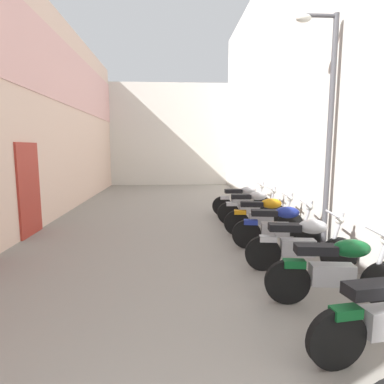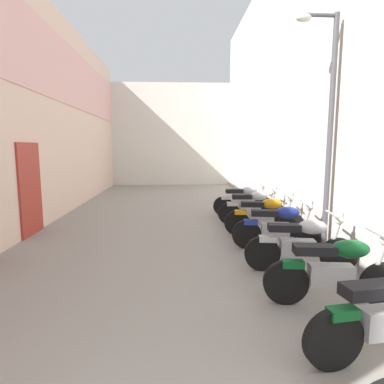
% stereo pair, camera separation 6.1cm
% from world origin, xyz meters
% --- Properties ---
extents(ground_plane, '(34.05, 34.05, 0.00)m').
position_xyz_m(ground_plane, '(0.00, 7.03, 0.00)').
color(ground_plane, gray).
extents(building_left, '(0.45, 18.05, 6.17)m').
position_xyz_m(building_left, '(-3.44, 8.97, 3.10)').
color(building_left, beige).
rests_on(building_left, ground).
extents(building_right, '(0.45, 18.05, 7.78)m').
position_xyz_m(building_right, '(3.45, 9.02, 3.89)').
color(building_right, beige).
rests_on(building_right, ground).
extents(building_far_end, '(9.50, 2.00, 5.61)m').
position_xyz_m(building_far_end, '(0.00, 19.05, 2.80)').
color(building_far_end, beige).
rests_on(building_far_end, ground).
extents(motorcycle_third, '(1.85, 0.58, 1.04)m').
position_xyz_m(motorcycle_third, '(2.31, 3.99, 0.50)').
color(motorcycle_third, black).
rests_on(motorcycle_third, ground).
extents(motorcycle_fourth, '(1.84, 0.58, 1.04)m').
position_xyz_m(motorcycle_fourth, '(2.31, 5.15, 0.50)').
color(motorcycle_fourth, black).
rests_on(motorcycle_fourth, ground).
extents(motorcycle_fifth, '(1.83, 0.58, 1.04)m').
position_xyz_m(motorcycle_fifth, '(2.31, 6.33, 0.50)').
color(motorcycle_fifth, black).
rests_on(motorcycle_fifth, ground).
extents(motorcycle_sixth, '(1.84, 0.58, 1.04)m').
position_xyz_m(motorcycle_sixth, '(2.31, 7.37, 0.50)').
color(motorcycle_sixth, black).
rests_on(motorcycle_sixth, ground).
extents(motorcycle_seventh, '(1.85, 0.58, 1.04)m').
position_xyz_m(motorcycle_seventh, '(2.31, 8.55, 0.50)').
color(motorcycle_seventh, black).
rests_on(motorcycle_seventh, ground).
extents(motorcycle_eighth, '(1.85, 0.58, 1.04)m').
position_xyz_m(motorcycle_eighth, '(2.31, 9.67, 0.50)').
color(motorcycle_eighth, black).
rests_on(motorcycle_eighth, ground).
extents(street_lamp, '(0.79, 0.18, 4.45)m').
position_xyz_m(street_lamp, '(3.01, 5.98, 2.62)').
color(street_lamp, '#47474C').
rests_on(street_lamp, ground).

